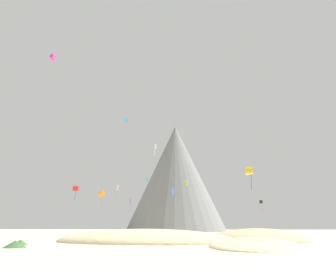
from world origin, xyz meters
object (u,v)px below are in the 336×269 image
at_px(kite_pink_low, 117,189).
at_px(kite_orange_low, 102,194).
at_px(bush_scatter_east, 15,244).
at_px(kite_white_mid, 155,147).
at_px(kite_magenta_high, 53,57).
at_px(kite_violet_low, 130,202).
at_px(kite_yellow_low, 249,171).
at_px(kite_red_low, 76,188).
at_px(bush_near_left, 100,238).
at_px(rock_massif, 175,179).
at_px(bush_far_right, 159,240).
at_px(bush_near_right, 20,242).
at_px(kite_blue_low, 173,192).
at_px(kite_cyan_high, 127,120).
at_px(bush_mid_center, 92,240).
at_px(kite_teal_mid, 147,180).
at_px(kite_lime_low, 186,183).
at_px(kite_black_low, 261,203).

xyz_separation_m(kite_pink_low, kite_orange_low, (-1.71, -9.18, -2.45)).
height_order(bush_scatter_east, kite_white_mid, kite_white_mid).
distance_m(kite_magenta_high, kite_violet_low, 39.04).
xyz_separation_m(kite_yellow_low, kite_pink_low, (-34.40, 37.60, 1.96)).
bearing_deg(kite_magenta_high, kite_red_low, -78.92).
relative_size(bush_near_left, rock_massif, 0.04).
bearing_deg(kite_red_low, bush_far_right, 123.38).
height_order(bush_near_right, kite_blue_low, kite_blue_low).
xyz_separation_m(bush_near_right, kite_orange_low, (-5.33, 43.33, 10.55)).
bearing_deg(kite_cyan_high, kite_blue_low, -156.68).
bearing_deg(kite_yellow_low, bush_mid_center, 117.68).
relative_size(rock_massif, kite_red_low, 14.69).
relative_size(bush_near_right, kite_cyan_high, 1.21).
distance_m(kite_cyan_high, kite_red_low, 24.33).
distance_m(kite_teal_mid, kite_red_low, 22.95).
distance_m(kite_teal_mid, kite_pink_low, 9.75).
xyz_separation_m(bush_far_right, bush_near_left, (-12.91, 12.70, -0.14)).
height_order(bush_near_left, kite_magenta_high, kite_magenta_high).
bearing_deg(kite_yellow_low, bush_scatter_east, 130.26).
xyz_separation_m(bush_far_right, kite_red_low, (-26.09, 29.49, 11.21)).
relative_size(bush_far_right, bush_near_left, 0.60).
height_order(kite_cyan_high, kite_lime_low, kite_cyan_high).
bearing_deg(bush_near_right, kite_orange_low, 97.02).
height_order(kite_magenta_high, kite_lime_low, kite_magenta_high).
xyz_separation_m(kite_black_low, kite_red_low, (-49.96, -19.89, 2.74)).
distance_m(kite_black_low, kite_teal_mid, 35.52).
xyz_separation_m(bush_scatter_east, kite_violet_low, (6.37, 25.19, 6.47)).
distance_m(bush_near_left, kite_red_low, 24.18).
xyz_separation_m(bush_far_right, bush_mid_center, (-9.50, -0.50, 0.00)).
xyz_separation_m(bush_far_right, bush_scatter_east, (-14.40, -10.40, 0.01)).
height_order(kite_teal_mid, kite_violet_low, kite_teal_mid).
height_order(bush_near_left, kite_pink_low, kite_pink_low).
bearing_deg(kite_lime_low, bush_near_right, -175.40).
height_order(kite_teal_mid, kite_orange_low, kite_teal_mid).
height_order(kite_black_low, kite_pink_low, kite_pink_low).
distance_m(rock_massif, kite_white_mid, 72.13).
xyz_separation_m(rock_massif, kite_magenta_high, (-21.34, -80.91, 16.57)).
xyz_separation_m(kite_black_low, kite_pink_low, (-43.95, -3.19, 4.50)).
bearing_deg(kite_black_low, kite_lime_low, 115.78).
height_order(kite_magenta_high, kite_violet_low, kite_magenta_high).
relative_size(kite_black_low, kite_lime_low, 3.55).
xyz_separation_m(kite_lime_low, kite_white_mid, (-7.08, 1.18, 8.67)).
bearing_deg(bush_far_right, bush_scatter_east, -144.17).
bearing_deg(rock_massif, bush_near_right, -95.61).
bearing_deg(kite_lime_low, kite_white_mid, 119.71).
bearing_deg(rock_massif, kite_black_low, -56.08).
bearing_deg(bush_near_left, kite_pink_low, 102.07).
relative_size(kite_cyan_high, kite_teal_mid, 1.44).
bearing_deg(bush_near_left, kite_violet_low, 23.28).
xyz_separation_m(bush_near_left, kite_magenta_high, (-14.95, 0.98, 40.24)).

